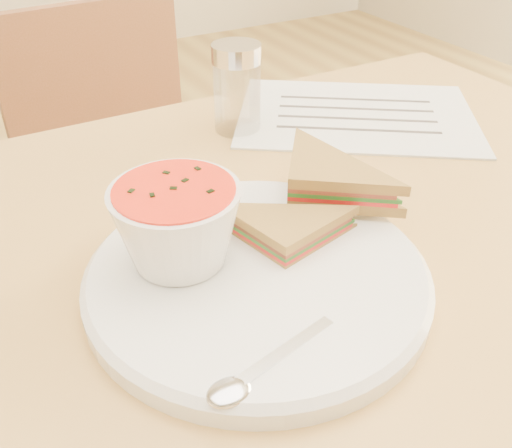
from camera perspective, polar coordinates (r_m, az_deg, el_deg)
dining_table at (r=0.86m, az=2.92°, el=-21.11°), size 1.00×0.70×0.75m
chair_far at (r=1.19m, az=-11.12°, el=-0.32°), size 0.40×0.40×0.82m
plate at (r=0.50m, az=0.13°, el=-5.38°), size 0.33×0.33×0.02m
soup_bowl at (r=0.49m, az=-7.84°, el=-0.49°), size 0.13×0.13×0.08m
sandwich_half_a at (r=0.49m, az=2.99°, el=-3.79°), size 0.12×0.12×0.03m
sandwich_half_b at (r=0.54m, az=3.15°, el=2.91°), size 0.16×0.16×0.04m
spoon at (r=0.42m, az=2.46°, el=-12.97°), size 0.17×0.07×0.01m
paper_menu at (r=0.83m, az=10.00°, el=10.73°), size 0.41×0.38×0.00m
condiment_shaker at (r=0.76m, az=-1.92°, el=13.39°), size 0.08×0.08×0.11m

